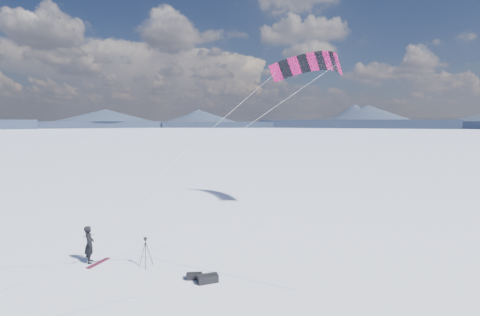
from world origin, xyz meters
TOP-DOWN VIEW (x-y plane):
  - ground at (0.00, 0.00)m, footprint 1800.00×1800.00m
  - horizon_hills at (-0.00, -0.00)m, footprint 704.00×704.42m
  - snow_tracks at (-0.65, -0.35)m, footprint 14.76×10.25m
  - snowkiter at (-0.73, 3.25)m, footprint 0.58×0.75m
  - snowboard at (-0.41, 2.93)m, footprint 1.22×1.00m
  - tripod at (1.45, 1.37)m, footprint 0.62×0.64m
  - gear_bag_a at (3.25, -1.57)m, footprint 0.93×0.58m
  - gear_bag_b at (2.88, -0.97)m, footprint 0.75×0.60m
  - power_kite at (15.28, 5.83)m, footprint 17.30×6.45m

SIDE VIEW (x-z plane):
  - ground at x=0.00m, z-range 0.00..0.00m
  - snowkiter at x=-0.73m, z-range -0.91..0.91m
  - snow_tracks at x=-0.65m, z-range 0.00..0.01m
  - snowboard at x=-0.41m, z-range 0.00..0.04m
  - gear_bag_b at x=2.88m, z-range -0.02..0.29m
  - gear_bag_a at x=3.25m, z-range -0.02..0.37m
  - tripod at x=1.45m, z-range 0.20..1.62m
  - horizon_hills at x=0.00m, z-range -0.63..9.61m
  - power_kite at x=15.28m, z-range 5.66..16.26m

